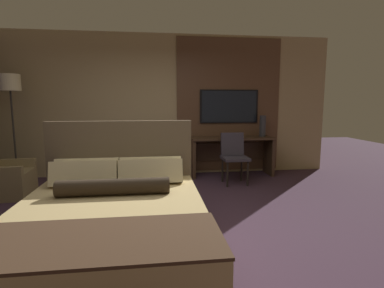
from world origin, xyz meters
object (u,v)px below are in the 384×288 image
bed (112,220)px  book (228,136)px  desk_chair (234,153)px  floor_lamp (10,92)px  desk (231,150)px  tv (229,106)px  vase_tall (263,126)px  armchair_by_window (4,180)px

bed → book: size_ratio=8.99×
desk_chair → floor_lamp: size_ratio=0.47×
desk → tv: size_ratio=1.36×
bed → desk: bed is taller
bed → vase_tall: size_ratio=5.31×
tv → floor_lamp: floor_lamp is taller
vase_tall → desk: bearing=-178.3°
desk → book: 0.28m
desk → floor_lamp: bearing=-176.0°
bed → book: 3.49m
desk → desk_chair: (-0.11, -0.58, 0.04)m
bed → tv: (1.97, 3.13, 1.06)m
armchair_by_window → bed: bearing=-140.7°
desk → book: size_ratio=6.51×
bed → desk_chair: size_ratio=2.47×
desk_chair → vase_tall: (0.76, 0.60, 0.43)m
tv → armchair_by_window: 4.20m
desk_chair → armchair_by_window: bearing=-176.6°
tv → book: size_ratio=4.80×
book → desk: bearing=12.0°
desk_chair → book: desk_chair is taller
desk → tv: 0.89m
floor_lamp → book: (3.87, 0.26, -0.85)m
desk → armchair_by_window: (-3.90, -0.89, -0.26)m
book → bed: bearing=-123.3°
armchair_by_window → book: 3.95m
desk_chair → floor_lamp: floor_lamp is taller
floor_lamp → desk_chair: bearing=-4.5°
armchair_by_window → vase_tall: vase_tall is taller
desk → vase_tall: 0.80m
floor_lamp → armchair_by_window: bearing=-84.9°
tv → desk_chair: size_ratio=1.32×
desk_chair → tv: bearing=81.3°
tv → bed: bearing=-122.3°
desk → book: (-0.08, -0.02, 0.27)m
tv → vase_tall: (0.65, -0.20, -0.39)m
floor_lamp → book: floor_lamp is taller
desk → vase_tall: bearing=1.7°
armchair_by_window → book: (3.82, 0.87, 0.53)m
floor_lamp → vase_tall: bearing=3.7°
bed → desk_chair: 2.99m
desk_chair → armchair_by_window: 3.81m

